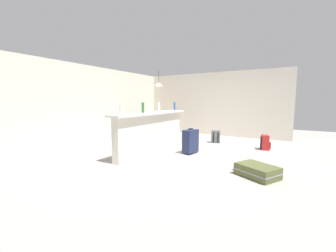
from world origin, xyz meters
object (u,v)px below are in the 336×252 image
object	(u,v)px
bottle_white	(121,110)
dining_table	(157,120)
bottle_green	(143,108)
pendant_lamp	(159,84)
bottle_clear	(159,107)
dining_chair_far_side	(145,123)
suitcase_upright_navy	(190,141)
bottle_blue	(175,106)
dining_chair_near_partition	(168,124)
backpack_grey	(216,137)
suitcase_flat_olive	(257,171)
backpack_red	(265,143)

from	to	relation	value
bottle_white	dining_table	size ratio (longest dim) A/B	0.20
bottle_green	pendant_lamp	world-z (taller)	pendant_lamp
bottle_clear	pendant_lamp	xyz separation A→B (m)	(1.69, 1.11, 0.79)
bottle_clear	dining_table	xyz separation A→B (m)	(1.66, 1.19, -0.57)
dining_chair_far_side	bottle_green	bearing A→B (deg)	-144.04
bottle_white	dining_table	xyz separation A→B (m)	(3.37, 1.34, -0.54)
bottle_white	suitcase_upright_navy	xyz separation A→B (m)	(1.63, -0.89, -0.86)
bottle_blue	bottle_white	bearing A→B (deg)	-178.19
bottle_white	dining_chair_near_partition	xyz separation A→B (m)	(3.37, 0.82, -0.67)
bottle_clear	bottle_white	bearing A→B (deg)	-174.90
bottle_white	bottle_green	xyz separation A→B (m)	(0.86, 0.07, 0.02)
dining_chair_near_partition	backpack_grey	size ratio (longest dim) A/B	2.21
bottle_green	bottle_clear	size ratio (longest dim) A/B	1.01
bottle_white	dining_chair_near_partition	distance (m)	3.54
dining_table	bottle_white	bearing A→B (deg)	-158.25
dining_chair_far_side	pendant_lamp	distance (m)	1.61
bottle_white	dining_table	distance (m)	3.67
bottle_white	backpack_grey	size ratio (longest dim) A/B	0.51
suitcase_flat_olive	bottle_green	bearing A→B (deg)	85.96
dining_chair_near_partition	suitcase_upright_navy	world-z (taller)	dining_chair_near_partition
bottle_blue	pendant_lamp	world-z (taller)	pendant_lamp
dining_chair_far_side	suitcase_flat_olive	world-z (taller)	dining_chair_far_side
pendant_lamp	suitcase_flat_olive	world-z (taller)	pendant_lamp
suitcase_upright_navy	suitcase_flat_olive	bearing A→B (deg)	-118.48
dining_chair_near_partition	bottle_clear	bearing A→B (deg)	-158.14
bottle_blue	backpack_red	world-z (taller)	bottle_blue
backpack_red	backpack_grey	distance (m)	1.57
backpack_grey	dining_chair_far_side	bearing A→B (deg)	90.12
bottle_green	pendant_lamp	distance (m)	2.91
bottle_blue	dining_table	xyz separation A→B (m)	(0.86, 1.27, -0.56)
dining_table	dining_chair_far_side	size ratio (longest dim) A/B	1.18
dining_chair_near_partition	bottle_white	bearing A→B (deg)	-166.36
dining_chair_near_partition	dining_table	bearing A→B (deg)	90.16
bottle_clear	suitcase_flat_olive	size ratio (longest dim) A/B	0.30
dining_chair_near_partition	backpack_grey	xyz separation A→B (m)	(0.00, -1.82, -0.31)
dining_table	backpack_red	world-z (taller)	dining_table
backpack_grey	bottle_clear	bearing A→B (deg)	145.11
backpack_grey	bottle_green	bearing A→B (deg)	156.85
bottle_white	bottle_clear	bearing A→B (deg)	5.10
backpack_red	bottle_green	bearing A→B (deg)	130.55
bottle_white	pendant_lamp	size ratio (longest dim) A/B	0.35
dining_table	suitcase_flat_olive	distance (m)	4.88
bottle_blue	suitcase_flat_olive	size ratio (longest dim) A/B	0.29
dining_chair_near_partition	dining_chair_far_side	bearing A→B (deg)	90.26
bottle_clear	dining_table	world-z (taller)	bottle_clear
dining_table	suitcase_flat_olive	size ratio (longest dim) A/B	1.24
dining_chair_near_partition	suitcase_flat_olive	world-z (taller)	dining_chair_near_partition
bottle_blue	pendant_lamp	xyz separation A→B (m)	(0.89, 1.18, 0.79)
bottle_blue	dining_chair_near_partition	distance (m)	1.33
bottle_white	pendant_lamp	bearing A→B (deg)	20.32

